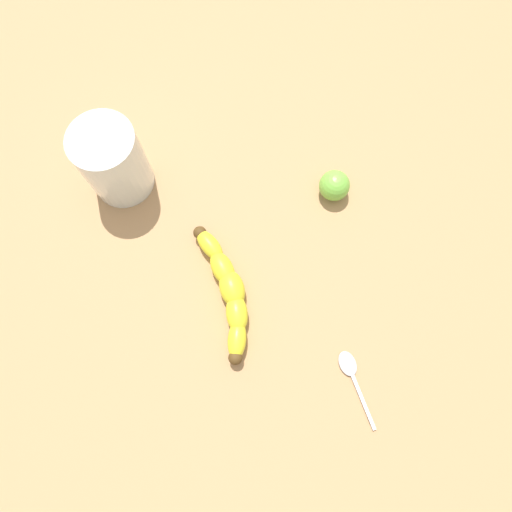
% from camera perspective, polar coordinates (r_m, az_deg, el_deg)
% --- Properties ---
extents(wooden_tabletop, '(1.20, 1.20, 0.03)m').
position_cam_1_polar(wooden_tabletop, '(0.71, -3.97, -2.27)').
color(wooden_tabletop, tan).
rests_on(wooden_tabletop, ground).
extents(banana, '(0.21, 0.08, 0.04)m').
position_cam_1_polar(banana, '(0.67, -3.53, -4.19)').
color(banana, yellow).
rests_on(banana, wooden_tabletop).
extents(smoothie_glass, '(0.10, 0.10, 0.13)m').
position_cam_1_polar(smoothie_glass, '(0.72, -17.20, 10.94)').
color(smoothie_glass, silver).
rests_on(smoothie_glass, wooden_tabletop).
extents(lime_fruit, '(0.05, 0.05, 0.05)m').
position_cam_1_polar(lime_fruit, '(0.73, 9.71, 8.62)').
color(lime_fruit, '#75C142').
rests_on(lime_fruit, wooden_tabletop).
extents(teaspoon, '(0.11, 0.04, 0.01)m').
position_cam_1_polar(teaspoon, '(0.68, 11.54, -13.50)').
color(teaspoon, silver).
rests_on(teaspoon, wooden_tabletop).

